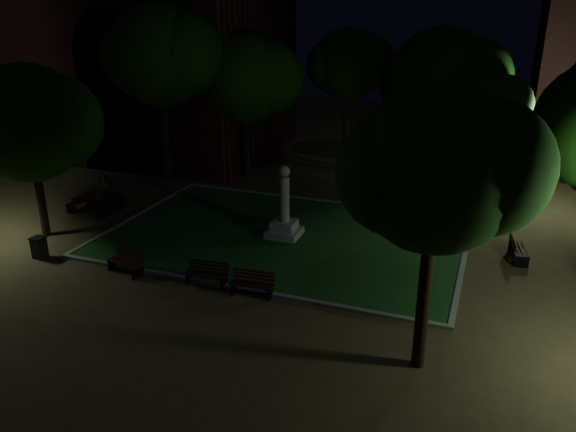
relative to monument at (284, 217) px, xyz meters
name	(u,v)px	position (x,y,z in m)	size (l,w,h in m)	color
ground	(267,255)	(0.00, -2.00, -0.96)	(80.00, 80.00, 0.00)	#4E3C25
lawn	(284,237)	(0.00, 0.00, -0.92)	(15.00, 10.00, 0.08)	#1F4A1C
lawn_kerb	(284,236)	(0.00, 0.00, -0.90)	(15.40, 10.40, 0.12)	slate
monument	(284,217)	(0.00, 0.00, 0.00)	(1.40, 1.40, 3.20)	#9B968F
building_main	(127,40)	(-15.86, 11.79, 6.42)	(20.00, 12.00, 15.00)	#421D19
tree_west	(30,123)	(-9.92, -3.49, 4.07)	(6.03, 4.92, 7.49)	black
tree_north_wl	(247,79)	(-5.30, 7.93, 4.73)	(6.18, 5.04, 8.21)	black
tree_north_er	(444,81)	(5.30, 9.16, 4.98)	(6.69, 5.46, 8.67)	black
tree_ne	(483,107)	(7.46, 7.01, 4.09)	(4.41, 3.60, 6.86)	black
tree_se	(440,170)	(6.99, -7.38, 4.83)	(5.31, 4.33, 7.97)	black
tree_nw	(161,56)	(-9.09, 5.37, 6.09)	(6.70, 5.47, 9.78)	black
tree_far_north	(350,64)	(-0.39, 11.76, 5.37)	(5.17, 4.22, 8.45)	black
lamppost_nw	(162,120)	(-11.43, 8.48, 1.93)	(1.18, 0.28, 4.08)	black
lamppost_ne	(544,146)	(10.42, 7.53, 2.32)	(1.18, 0.28, 4.73)	black
bench_near_left	(207,274)	(-1.07, -5.10, -0.55)	(1.61, 0.67, 0.86)	black
bench_near_right	(253,284)	(0.81, -5.23, -0.55)	(1.61, 0.71, 0.86)	black
bench_west_near	(126,263)	(-4.41, -5.34, -0.55)	(1.66, 0.92, 0.87)	black
bench_left_side	(81,202)	(-10.77, -0.24, -0.56)	(0.67, 1.57, 0.84)	black
bench_right_side	(517,249)	(9.56, 1.19, -0.52)	(0.80, 1.74, 0.92)	black
bench_far_side	(405,197)	(4.21, 6.22, -0.54)	(1.72, 1.10, 0.89)	black
trash_bin	(39,247)	(-8.51, -5.46, -0.50)	(0.55, 0.55, 0.89)	black
bicycle	(107,179)	(-12.08, 3.47, -0.57)	(0.51, 1.47, 0.77)	black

